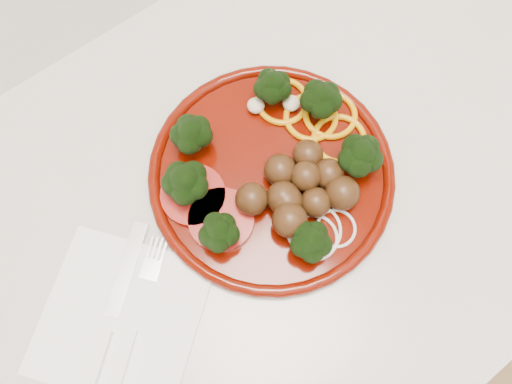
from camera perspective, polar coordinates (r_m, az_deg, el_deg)
counter at (r=1.01m, az=-11.21°, el=-16.84°), size 2.40×0.60×0.90m
plate at (r=0.56m, az=2.07°, el=2.38°), size 0.28×0.28×0.06m
napkin at (r=0.56m, az=-15.18°, el=-13.68°), size 0.23×0.23×0.00m
knife at (r=0.56m, az=-16.95°, el=-15.50°), size 0.16×0.14×0.01m
fork at (r=0.55m, az=-14.50°, el=-16.61°), size 0.15×0.12×0.01m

